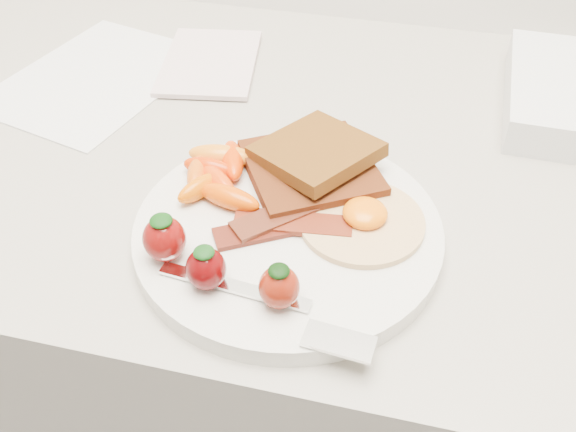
# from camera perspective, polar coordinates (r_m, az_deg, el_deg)

# --- Properties ---
(counter) EXTENTS (2.00, 0.60, 0.90)m
(counter) POSITION_cam_1_polar(r_m,az_deg,el_deg) (1.01, 2.41, -14.67)
(counter) COLOR gray
(counter) RESTS_ON ground
(plate) EXTENTS (0.27, 0.27, 0.02)m
(plate) POSITION_cam_1_polar(r_m,az_deg,el_deg) (0.57, 0.00, -1.42)
(plate) COLOR silver
(plate) RESTS_ON counter
(toast_lower) EXTENTS (0.16, 0.16, 0.01)m
(toast_lower) POSITION_cam_1_polar(r_m,az_deg,el_deg) (0.61, 2.04, 4.17)
(toast_lower) COLOR #3D1E0C
(toast_lower) RESTS_ON plate
(toast_upper) EXTENTS (0.13, 0.13, 0.02)m
(toast_upper) POSITION_cam_1_polar(r_m,az_deg,el_deg) (0.61, 2.53, 5.75)
(toast_upper) COLOR #42200B
(toast_upper) RESTS_ON toast_lower
(fried_egg) EXTENTS (0.13, 0.13, 0.02)m
(fried_egg) POSITION_cam_1_polar(r_m,az_deg,el_deg) (0.56, 6.64, -0.27)
(fried_egg) COLOR beige
(fried_egg) RESTS_ON plate
(bacon_strips) EXTENTS (0.12, 0.10, 0.01)m
(bacon_strips) POSITION_cam_1_polar(r_m,az_deg,el_deg) (0.56, -0.34, -0.46)
(bacon_strips) COLOR #4C160A
(bacon_strips) RESTS_ON plate
(baby_carrots) EXTENTS (0.09, 0.10, 0.02)m
(baby_carrots) POSITION_cam_1_polar(r_m,az_deg,el_deg) (0.60, -6.30, 3.77)
(baby_carrots) COLOR red
(baby_carrots) RESTS_ON plate
(strawberries) EXTENTS (0.14, 0.06, 0.04)m
(strawberries) POSITION_cam_1_polar(r_m,az_deg,el_deg) (0.51, -7.04, -3.96)
(strawberries) COLOR #680907
(strawberries) RESTS_ON plate
(fork) EXTENTS (0.18, 0.06, 0.00)m
(fork) POSITION_cam_1_polar(r_m,az_deg,el_deg) (0.49, -0.75, -8.38)
(fork) COLOR white
(fork) RESTS_ON plate
(paper_sheet) EXTENTS (0.24, 0.28, 0.00)m
(paper_sheet) POSITION_cam_1_polar(r_m,az_deg,el_deg) (0.82, -16.66, 11.69)
(paper_sheet) COLOR silver
(paper_sheet) RESTS_ON counter
(notepad) EXTENTS (0.14, 0.18, 0.01)m
(notepad) POSITION_cam_1_polar(r_m,az_deg,el_deg) (0.82, -6.95, 13.43)
(notepad) COLOR beige
(notepad) RESTS_ON paper_sheet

